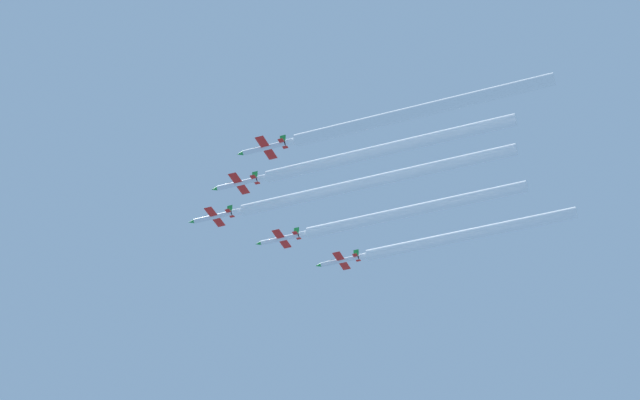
{
  "coord_description": "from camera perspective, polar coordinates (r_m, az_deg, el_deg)",
  "views": [
    {
      "loc": [
        -197.64,
        -93.2,
        1.89
      ],
      "look_at": [
        -0.24,
        -18.86,
        155.94
      ],
      "focal_mm": 67.37,
      "sensor_mm": 36.0,
      "label": 1
    }
  ],
  "objects": [
    {
      "name": "smoke_trail_left_wingman",
      "position": [
        248.08,
        3.0,
        2.38
      ],
      "size": [
        2.52,
        56.03,
        2.52
      ],
      "color": "white"
    },
    {
      "name": "jet_left_wingman",
      "position": [
        257.63,
        -4.02,
        0.77
      ],
      "size": [
        7.69,
        11.2,
        2.69
      ],
      "color": "silver"
    },
    {
      "name": "smoke_trail_right_wingman",
      "position": [
        265.99,
        4.3,
        -0.53
      ],
      "size": [
        2.52,
        52.58,
        2.52
      ],
      "color": "white"
    },
    {
      "name": "jet_right_wingman",
      "position": [
        274.5,
        -1.98,
        -1.87
      ],
      "size": [
        7.69,
        11.2,
        2.69
      ],
      "color": "silver"
    },
    {
      "name": "jet_outer_right",
      "position": [
        278.99,
        0.88,
        -2.92
      ],
      "size": [
        7.69,
        11.2,
        2.69
      ],
      "color": "silver"
    },
    {
      "name": "smoke_trail_outer_right",
      "position": [
        272.03,
        6.91,
        -1.67
      ],
      "size": [
        2.52,
        50.46,
        2.52
      ],
      "color": "white"
    },
    {
      "name": "smoke_trail_outer_left",
      "position": [
        236.69,
        4.57,
        4.19
      ],
      "size": [
        2.52,
        54.91,
        2.52
      ],
      "color": "white"
    },
    {
      "name": "smoke_trail_lead",
      "position": [
        259.31,
        2.37,
        0.86
      ],
      "size": [
        2.52,
        64.77,
        2.52
      ],
      "color": "white"
    },
    {
      "name": "jet_lead",
      "position": [
        270.88,
        -5.17,
        -0.82
      ],
      "size": [
        7.69,
        11.2,
        2.69
      ],
      "color": "silver"
    },
    {
      "name": "jet_outer_left",
      "position": [
        245.1,
        -2.74,
        2.47
      ],
      "size": [
        7.69,
        11.2,
        2.69
      ],
      "color": "silver"
    }
  ]
}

